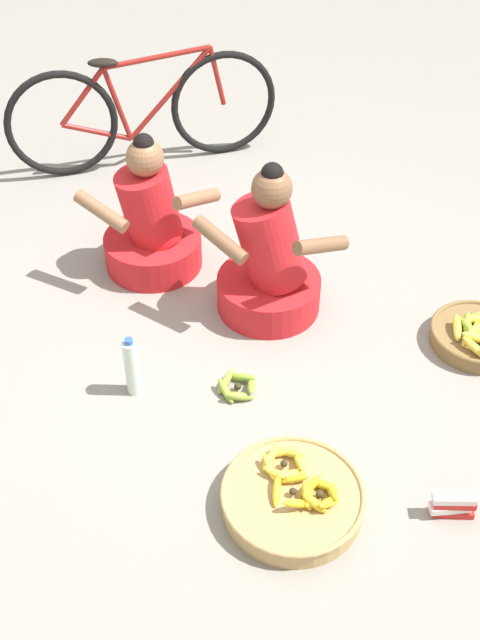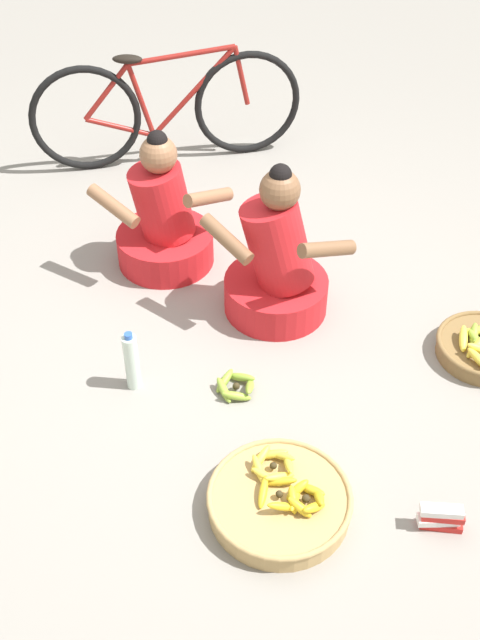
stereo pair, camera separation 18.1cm
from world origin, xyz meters
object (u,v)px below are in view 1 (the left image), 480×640
(water_bottle, at_px, (132,367))
(banana_basket_front_center, at_px, (293,497))
(vendor_woman_behind, at_px, (151,226))
(vendor_woman_front, at_px, (269,265))
(bicycle_leaning, at_px, (144,112))
(packet_carton_stack, at_px, (453,505))
(loose_bananas_back_center, at_px, (237,386))
(banana_basket_mid_left, at_px, (478,335))

(water_bottle, bearing_deg, banana_basket_front_center, -44.02)
(vendor_woman_behind, distance_m, banana_basket_front_center, 1.71)
(vendor_woman_front, bearing_deg, bicycle_leaning, 115.44)
(bicycle_leaning, bearing_deg, packet_carton_stack, -63.98)
(loose_bananas_back_center, bearing_deg, vendor_woman_behind, 113.72)
(bicycle_leaning, distance_m, banana_basket_mid_left, 2.46)
(banana_basket_front_center, bearing_deg, vendor_woman_front, 91.22)
(vendor_woman_behind, bearing_deg, packet_carton_stack, -53.05)
(vendor_woman_front, height_order, banana_basket_front_center, vendor_woman_front)
(banana_basket_front_center, distance_m, loose_bananas_back_center, 0.66)
(vendor_woman_front, xyz_separation_m, water_bottle, (-0.64, -0.57, -0.12))
(vendor_woman_behind, height_order, loose_bananas_back_center, vendor_woman_behind)
(vendor_woman_behind, relative_size, loose_bananas_back_center, 3.89)
(bicycle_leaning, xyz_separation_m, banana_basket_front_center, (0.72, -2.67, -0.30))
(vendor_woman_behind, xyz_separation_m, bicycle_leaning, (-0.10, 1.09, 0.11))
(bicycle_leaning, bearing_deg, vendor_woman_behind, -84.89)
(banana_basket_front_center, xyz_separation_m, loose_bananas_back_center, (-0.20, 0.62, -0.03))
(vendor_woman_behind, distance_m, bicycle_leaning, 1.10)
(banana_basket_front_center, distance_m, packet_carton_stack, 0.61)
(bicycle_leaning, relative_size, banana_basket_mid_left, 3.65)
(vendor_woman_front, bearing_deg, banana_basket_front_center, -88.78)
(loose_bananas_back_center, distance_m, packet_carton_stack, 1.06)
(vendor_woman_front, xyz_separation_m, banana_basket_front_center, (0.03, -1.21, -0.21))
(bicycle_leaning, distance_m, packet_carton_stack, 3.05)
(banana_basket_front_center, bearing_deg, bicycle_leaning, 105.10)
(vendor_woman_front, bearing_deg, packet_carton_stack, -63.32)
(banana_basket_front_center, bearing_deg, loose_bananas_back_center, 107.93)
(banana_basket_mid_left, xyz_separation_m, water_bottle, (-1.62, -0.26, 0.09))
(banana_basket_mid_left, height_order, water_bottle, water_bottle)
(packet_carton_stack, bearing_deg, banana_basket_front_center, 174.68)
(vendor_woman_front, distance_m, banana_basket_front_center, 1.23)
(vendor_woman_front, distance_m, bicycle_leaning, 1.62)
(packet_carton_stack, bearing_deg, vendor_woman_behind, 126.95)
(vendor_woman_front, distance_m, banana_basket_mid_left, 1.05)
(bicycle_leaning, distance_m, water_bottle, 2.04)
(banana_basket_mid_left, bearing_deg, packet_carton_stack, -110.05)
(vendor_woman_front, bearing_deg, water_bottle, -138.22)
(banana_basket_front_center, height_order, water_bottle, water_bottle)
(banana_basket_front_center, height_order, loose_bananas_back_center, banana_basket_front_center)
(vendor_woman_behind, xyz_separation_m, banana_basket_mid_left, (1.58, -0.68, -0.19))
(vendor_woman_behind, relative_size, water_bottle, 2.45)
(vendor_woman_front, relative_size, banana_basket_mid_left, 1.81)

